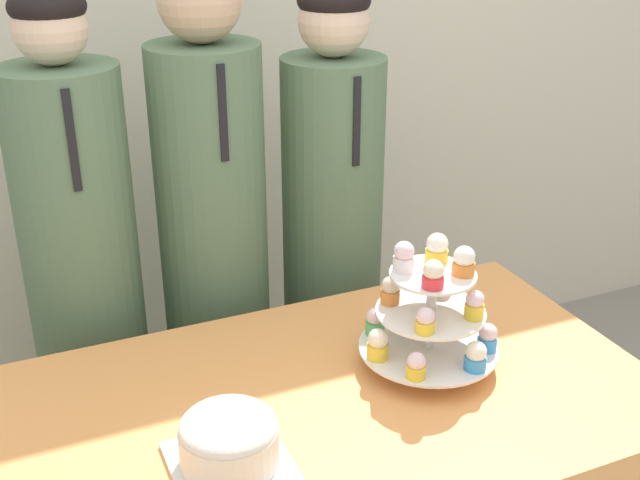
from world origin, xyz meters
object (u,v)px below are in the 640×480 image
object	(u,v)px
round_cake	(229,440)
student_2	(332,265)
cupcake_stand	(431,311)
student_1	(216,272)
student_0	(89,312)

from	to	relation	value
round_cake	student_2	xyz separation A→B (m)	(0.53, 0.74, -0.10)
cupcake_stand	student_1	bearing A→B (deg)	115.37
cupcake_stand	student_0	xyz separation A→B (m)	(-0.61, 0.59, -0.17)
student_1	student_2	distance (m)	0.33
student_1	student_0	bearing A→B (deg)	-180.00
student_0	student_1	world-z (taller)	student_1
round_cake	student_0	bearing A→B (deg)	100.17
student_2	student_1	bearing A→B (deg)	180.00
round_cake	student_1	xyz separation A→B (m)	(0.20, 0.74, -0.06)
round_cake	student_1	bearing A→B (deg)	75.09
cupcake_stand	student_2	size ratio (longest dim) A/B	0.20
student_0	student_1	bearing A→B (deg)	0.00
student_1	round_cake	bearing A→B (deg)	-104.91
cupcake_stand	student_2	world-z (taller)	student_2
round_cake	cupcake_stand	xyz separation A→B (m)	(0.48, 0.14, 0.07)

